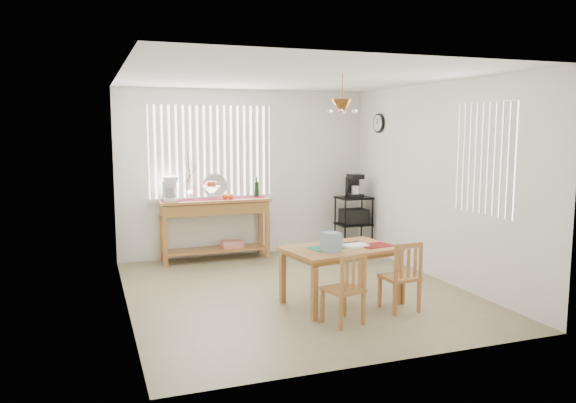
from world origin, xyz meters
name	(u,v)px	position (x,y,z in m)	size (l,w,h in m)	color
ground	(295,292)	(0.00, 0.00, -0.01)	(4.00, 4.50, 0.01)	gray
room_shell	(296,154)	(0.00, 0.01, 1.69)	(4.20, 4.70, 2.70)	white
sideboard	(216,214)	(-0.55, 2.00, 0.70)	(1.67, 0.47, 0.94)	#B0733B
sideboard_items	(196,190)	(-0.84, 2.01, 1.09)	(1.58, 0.40, 0.72)	maroon
wire_cart	(354,219)	(1.70, 1.82, 0.54)	(0.53, 0.42, 0.90)	black
cart_items	(354,186)	(1.70, 1.83, 1.07)	(0.21, 0.25, 0.37)	black
dining_table	(340,254)	(0.31, -0.62, 0.59)	(1.35, 0.99, 0.66)	#B0733B
table_items	(337,243)	(0.21, -0.74, 0.74)	(1.00, 0.44, 0.21)	#167F5D
chair_left	(345,289)	(0.07, -1.26, 0.37)	(0.43, 0.43, 0.75)	#B0733B
chair_right	(401,277)	(0.84, -1.09, 0.38)	(0.37, 0.37, 0.78)	#B0733B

